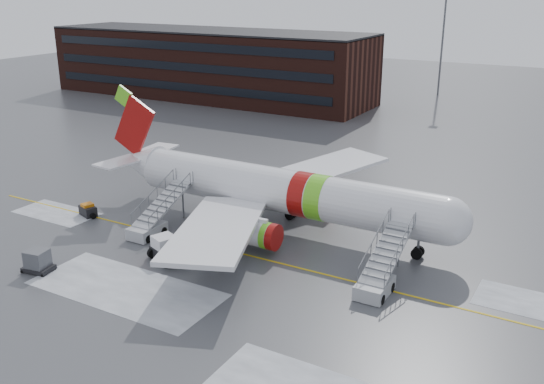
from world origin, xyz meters
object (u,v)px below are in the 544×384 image
Objects in this scene: uld_container at (38,261)px; baggage_tractor at (88,211)px; airstair_aft at (153,222)px; airliner at (274,190)px; pushback_tug at (167,250)px; airstair_fwd at (379,276)px.

uld_container is 0.94× the size of baggage_tractor.
airstair_aft is 8.01m from baggage_tractor.
airliner is 19.86m from uld_container.
pushback_tug is at bearing -38.40° from airstair_aft.
baggage_tractor is at bearing 179.46° from airstair_fwd.
airstair_aft is (-20.35, 0.00, 0.00)m from airstair_fwd.
pushback_tug is (4.29, -3.40, -0.27)m from airstair_aft.
pushback_tug is at bearing 42.54° from uld_container.
baggage_tractor is (-28.34, 0.27, -0.56)m from airstair_fwd.
baggage_tractor is at bearing 178.09° from airstair_aft.
airstair_aft is 10.20m from uld_container.
pushback_tug is 9.51m from uld_container.
airstair_fwd is at bearing 23.07° from uld_container.
airliner reaches higher than airstair_fwd.
airliner is 17.62m from baggage_tractor.
uld_container is at bearing -156.93° from airstair_fwd.
airstair_aft is at bearing 180.00° from airstair_fwd.
uld_container is (-2.72, -9.83, -0.27)m from airstair_aft.
airstair_fwd is (12.13, -6.54, -2.35)m from airliner.
airstair_aft is 3.17× the size of baggage_tractor.
airstair_aft is (-8.22, -6.54, -2.35)m from airliner.
airliner is 11.00m from pushback_tug.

